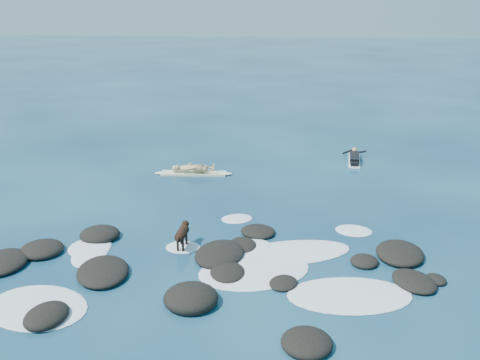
{
  "coord_description": "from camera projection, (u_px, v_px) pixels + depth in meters",
  "views": [
    {
      "loc": [
        1.29,
        -14.94,
        7.69
      ],
      "look_at": [
        -0.36,
        4.0,
        0.9
      ],
      "focal_mm": 40.0,
      "sensor_mm": 36.0,
      "label": 1
    }
  ],
  "objects": [
    {
      "name": "breaking_foam",
      "position": [
        227.0,
        268.0,
        15.6
      ],
      "size": [
        11.45,
        8.0,
        0.12
      ],
      "color": "white",
      "rests_on": "ground"
    },
    {
      "name": "dog",
      "position": [
        182.0,
        233.0,
        16.67
      ],
      "size": [
        0.37,
        1.27,
        0.8
      ],
      "rotation": [
        0.0,
        0.0,
        1.5
      ],
      "color": "black",
      "rests_on": "ground"
    },
    {
      "name": "reef_rocks",
      "position": [
        191.0,
        268.0,
        15.43
      ],
      "size": [
        13.66,
        7.38,
        0.6
      ],
      "color": "black",
      "rests_on": "ground"
    },
    {
      "name": "ground",
      "position": [
        240.0,
        250.0,
        16.71
      ],
      "size": [
        160.0,
        160.0,
        0.0
      ],
      "primitive_type": "plane",
      "color": "#0A2642",
      "rests_on": "ground"
    },
    {
      "name": "paddling_surfer_rig",
      "position": [
        354.0,
        158.0,
        25.3
      ],
      "size": [
        1.14,
        2.57,
        0.44
      ],
      "rotation": [
        0.0,
        0.0,
        1.47
      ],
      "color": "white",
      "rests_on": "ground"
    },
    {
      "name": "standing_surfer_rig",
      "position": [
        193.0,
        158.0,
        23.29
      ],
      "size": [
        3.43,
        0.74,
        1.95
      ],
      "rotation": [
        0.0,
        0.0,
        0.05
      ],
      "color": "#EFEDBF",
      "rests_on": "ground"
    }
  ]
}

